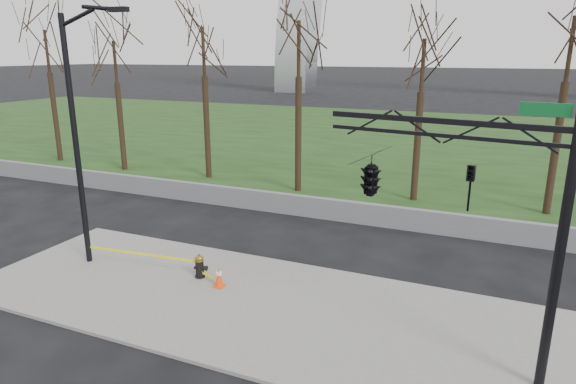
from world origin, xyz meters
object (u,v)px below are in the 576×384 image
at_px(traffic_signal_mast, 403,179).
at_px(traffic_cone, 219,277).
at_px(fire_hydrant, 200,266).
at_px(street_light, 80,125).

bearing_deg(traffic_signal_mast, traffic_cone, -179.14).
xyz_separation_m(traffic_cone, traffic_signal_mast, (5.38, -0.80, 3.74)).
relative_size(fire_hydrant, traffic_signal_mast, 0.13).
bearing_deg(traffic_signal_mast, street_light, -174.90).
bearing_deg(street_light, traffic_cone, -5.17).
height_order(fire_hydrant, traffic_cone, fire_hydrant).
height_order(fire_hydrant, street_light, street_light).
relative_size(traffic_cone, street_light, 0.07).
xyz_separation_m(fire_hydrant, traffic_signal_mast, (6.26, -1.13, 3.69)).
bearing_deg(fire_hydrant, traffic_signal_mast, -17.72).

